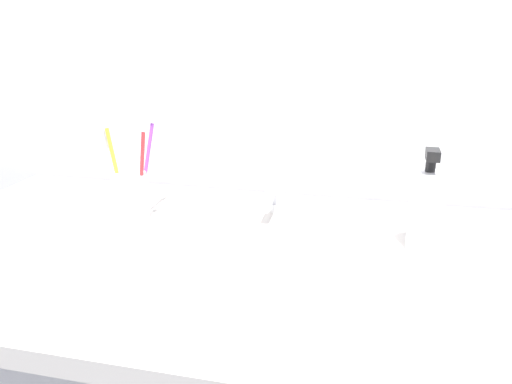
{
  "coord_description": "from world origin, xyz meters",
  "views": [
    {
      "loc": [
        0.2,
        -0.73,
        1.22
      ],
      "look_at": [
        0.01,
        0.05,
        0.96
      ],
      "focal_mm": 35.75,
      "sensor_mm": 36.0,
      "label": 1
    }
  ],
  "objects_px": {
    "toothbrush_purple": "(148,157)",
    "toothbrush_red": "(142,164)",
    "faucet": "(274,187)",
    "toothbrush_yellow": "(114,161)",
    "toothbrush_white": "(110,159)",
    "toothbrush_cup": "(131,198)",
    "soap_dispenser": "(426,210)"
  },
  "relations": [
    {
      "from": "toothbrush_cup",
      "to": "toothbrush_yellow",
      "type": "relative_size",
      "value": 0.48
    },
    {
      "from": "toothbrush_red",
      "to": "toothbrush_yellow",
      "type": "distance_m",
      "value": 0.06
    },
    {
      "from": "toothbrush_purple",
      "to": "toothbrush_red",
      "type": "height_order",
      "value": "toothbrush_purple"
    },
    {
      "from": "toothbrush_cup",
      "to": "toothbrush_red",
      "type": "height_order",
      "value": "toothbrush_red"
    },
    {
      "from": "toothbrush_yellow",
      "to": "soap_dispenser",
      "type": "distance_m",
      "value": 0.55
    },
    {
      "from": "toothbrush_cup",
      "to": "toothbrush_purple",
      "type": "distance_m",
      "value": 0.08
    },
    {
      "from": "soap_dispenser",
      "to": "toothbrush_white",
      "type": "bearing_deg",
      "value": 178.39
    },
    {
      "from": "toothbrush_purple",
      "to": "soap_dispenser",
      "type": "distance_m",
      "value": 0.5
    },
    {
      "from": "toothbrush_white",
      "to": "soap_dispenser",
      "type": "relative_size",
      "value": 1.14
    },
    {
      "from": "toothbrush_white",
      "to": "soap_dispenser",
      "type": "distance_m",
      "value": 0.56
    },
    {
      "from": "faucet",
      "to": "toothbrush_white",
      "type": "xyz_separation_m",
      "value": [
        -0.29,
        -0.11,
        0.07
      ]
    },
    {
      "from": "toothbrush_red",
      "to": "toothbrush_white",
      "type": "distance_m",
      "value": 0.07
    },
    {
      "from": "faucet",
      "to": "soap_dispenser",
      "type": "bearing_deg",
      "value": -24.88
    },
    {
      "from": "faucet",
      "to": "toothbrush_white",
      "type": "bearing_deg",
      "value": -158.94
    },
    {
      "from": "faucet",
      "to": "toothbrush_purple",
      "type": "distance_m",
      "value": 0.25
    },
    {
      "from": "faucet",
      "to": "toothbrush_purple",
      "type": "relative_size",
      "value": 0.75
    },
    {
      "from": "toothbrush_yellow",
      "to": "toothbrush_cup",
      "type": "bearing_deg",
      "value": 3.69
    },
    {
      "from": "toothbrush_white",
      "to": "toothbrush_yellow",
      "type": "distance_m",
      "value": 0.02
    },
    {
      "from": "toothbrush_cup",
      "to": "toothbrush_white",
      "type": "bearing_deg",
      "value": 168.75
    },
    {
      "from": "toothbrush_red",
      "to": "toothbrush_cup",
      "type": "bearing_deg",
      "value": 172.49
    },
    {
      "from": "toothbrush_red",
      "to": "toothbrush_yellow",
      "type": "xyz_separation_m",
      "value": [
        -0.06,
        0.0,
        0.0
      ]
    },
    {
      "from": "toothbrush_cup",
      "to": "toothbrush_white",
      "type": "xyz_separation_m",
      "value": [
        -0.04,
        0.01,
        0.07
      ]
    },
    {
      "from": "toothbrush_white",
      "to": "toothbrush_yellow",
      "type": "height_order",
      "value": "same"
    },
    {
      "from": "faucet",
      "to": "toothbrush_cup",
      "type": "bearing_deg",
      "value": -154.5
    },
    {
      "from": "toothbrush_yellow",
      "to": "faucet",
      "type": "bearing_deg",
      "value": 23.68
    },
    {
      "from": "faucet",
      "to": "toothbrush_yellow",
      "type": "bearing_deg",
      "value": -156.32
    },
    {
      "from": "toothbrush_cup",
      "to": "toothbrush_purple",
      "type": "relative_size",
      "value": 0.48
    },
    {
      "from": "toothbrush_purple",
      "to": "toothbrush_red",
      "type": "distance_m",
      "value": 0.05
    },
    {
      "from": "toothbrush_purple",
      "to": "toothbrush_white",
      "type": "height_order",
      "value": "toothbrush_white"
    },
    {
      "from": "toothbrush_cup",
      "to": "toothbrush_yellow",
      "type": "distance_m",
      "value": 0.07
    },
    {
      "from": "faucet",
      "to": "toothbrush_yellow",
      "type": "height_order",
      "value": "toothbrush_yellow"
    },
    {
      "from": "faucet",
      "to": "toothbrush_yellow",
      "type": "relative_size",
      "value": 0.74
    }
  ]
}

